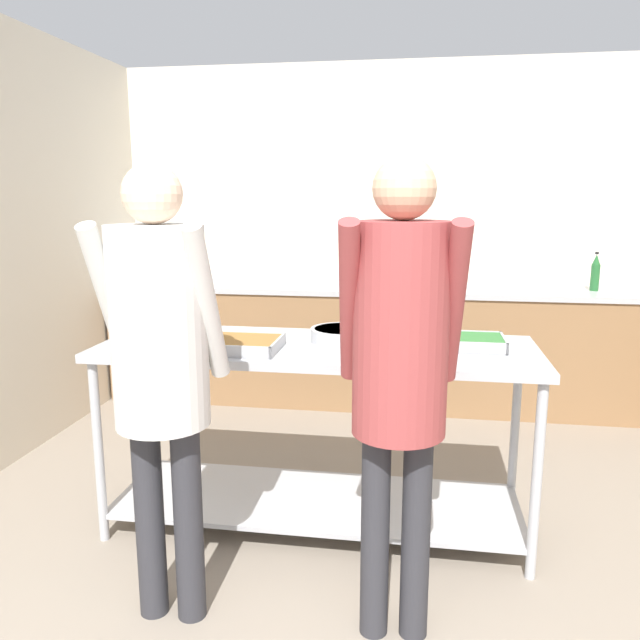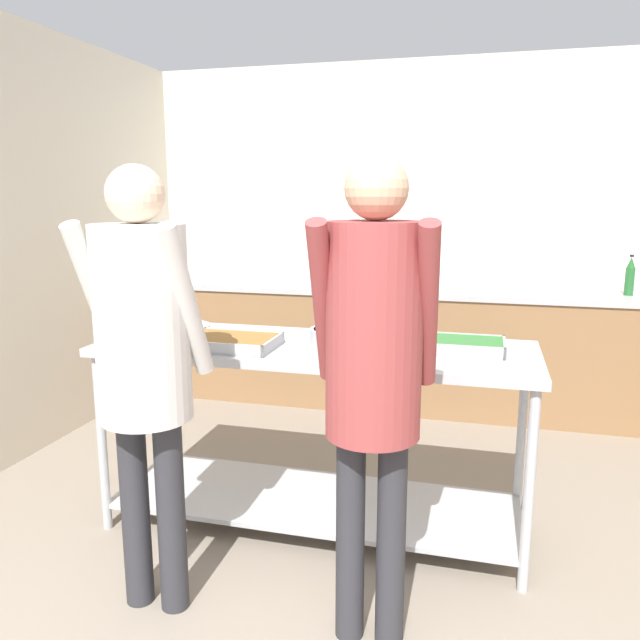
{
  "view_description": "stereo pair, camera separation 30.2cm",
  "coord_description": "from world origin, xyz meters",
  "px_view_note": "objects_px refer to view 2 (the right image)",
  "views": [
    {
      "loc": [
        0.32,
        -0.94,
        1.61
      ],
      "look_at": [
        -0.14,
        1.99,
        1.02
      ],
      "focal_mm": 35.0,
      "sensor_mm": 36.0,
      "label": 1
    },
    {
      "loc": [
        0.62,
        -0.88,
        1.61
      ],
      "look_at": [
        -0.14,
        1.99,
        1.02
      ],
      "focal_mm": 35.0,
      "sensor_mm": 36.0,
      "label": 2
    }
  ],
  "objects_px": {
    "water_bottle": "(630,277)",
    "serving_tray_roast": "(449,345)",
    "serving_tray_vegetables": "(232,342)",
    "guest_serving_right": "(144,345)",
    "plate_stack": "(184,328)",
    "sauce_pan": "(342,335)",
    "guest_serving_left": "(374,353)"
  },
  "relations": [
    {
      "from": "water_bottle",
      "to": "serving_tray_roast",
      "type": "bearing_deg",
      "value": -120.55
    },
    {
      "from": "serving_tray_vegetables",
      "to": "guest_serving_right",
      "type": "height_order",
      "value": "guest_serving_right"
    },
    {
      "from": "serving_tray_roast",
      "to": "guest_serving_right",
      "type": "bearing_deg",
      "value": -142.35
    },
    {
      "from": "guest_serving_right",
      "to": "water_bottle",
      "type": "bearing_deg",
      "value": 51.24
    },
    {
      "from": "guest_serving_right",
      "to": "serving_tray_roast",
      "type": "bearing_deg",
      "value": 37.65
    },
    {
      "from": "plate_stack",
      "to": "serving_tray_vegetables",
      "type": "relative_size",
      "value": 0.66
    },
    {
      "from": "sauce_pan",
      "to": "guest_serving_right",
      "type": "relative_size",
      "value": 0.26
    },
    {
      "from": "serving_tray_vegetables",
      "to": "guest_serving_right",
      "type": "bearing_deg",
      "value": -98.52
    },
    {
      "from": "plate_stack",
      "to": "sauce_pan",
      "type": "bearing_deg",
      "value": -1.48
    },
    {
      "from": "serving_tray_roast",
      "to": "guest_serving_left",
      "type": "height_order",
      "value": "guest_serving_left"
    },
    {
      "from": "serving_tray_roast",
      "to": "guest_serving_right",
      "type": "relative_size",
      "value": 0.29
    },
    {
      "from": "plate_stack",
      "to": "serving_tray_vegetables",
      "type": "distance_m",
      "value": 0.46
    },
    {
      "from": "guest_serving_left",
      "to": "water_bottle",
      "type": "height_order",
      "value": "guest_serving_left"
    },
    {
      "from": "plate_stack",
      "to": "serving_tray_roast",
      "type": "height_order",
      "value": "serving_tray_roast"
    },
    {
      "from": "guest_serving_right",
      "to": "water_bottle",
      "type": "xyz_separation_m",
      "value": [
        2.19,
        2.73,
        -0.01
      ]
    },
    {
      "from": "plate_stack",
      "to": "water_bottle",
      "type": "height_order",
      "value": "water_bottle"
    },
    {
      "from": "sauce_pan",
      "to": "guest_serving_left",
      "type": "height_order",
      "value": "guest_serving_left"
    },
    {
      "from": "plate_stack",
      "to": "serving_tray_vegetables",
      "type": "xyz_separation_m",
      "value": [
        0.38,
        -0.26,
        0.01
      ]
    },
    {
      "from": "guest_serving_left",
      "to": "serving_tray_vegetables",
      "type": "bearing_deg",
      "value": 142.61
    },
    {
      "from": "serving_tray_vegetables",
      "to": "guest_serving_left",
      "type": "relative_size",
      "value": 0.24
    },
    {
      "from": "serving_tray_vegetables",
      "to": "water_bottle",
      "type": "height_order",
      "value": "water_bottle"
    },
    {
      "from": "plate_stack",
      "to": "sauce_pan",
      "type": "distance_m",
      "value": 0.85
    },
    {
      "from": "plate_stack",
      "to": "guest_serving_right",
      "type": "bearing_deg",
      "value": -71.91
    },
    {
      "from": "serving_tray_roast",
      "to": "guest_serving_right",
      "type": "distance_m",
      "value": 1.35
    },
    {
      "from": "serving_tray_roast",
      "to": "guest_serving_left",
      "type": "distance_m",
      "value": 0.84
    },
    {
      "from": "sauce_pan",
      "to": "guest_serving_left",
      "type": "distance_m",
      "value": 0.89
    },
    {
      "from": "serving_tray_vegetables",
      "to": "serving_tray_roast",
      "type": "distance_m",
      "value": 1.0
    },
    {
      "from": "serving_tray_roast",
      "to": "sauce_pan",
      "type": "bearing_deg",
      "value": 176.35
    },
    {
      "from": "serving_tray_vegetables",
      "to": "water_bottle",
      "type": "xyz_separation_m",
      "value": [
        2.1,
        2.12,
        0.11
      ]
    },
    {
      "from": "plate_stack",
      "to": "guest_serving_right",
      "type": "height_order",
      "value": "guest_serving_right"
    },
    {
      "from": "guest_serving_right",
      "to": "water_bottle",
      "type": "distance_m",
      "value": 3.5
    },
    {
      "from": "sauce_pan",
      "to": "plate_stack",
      "type": "bearing_deg",
      "value": 178.52
    }
  ]
}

